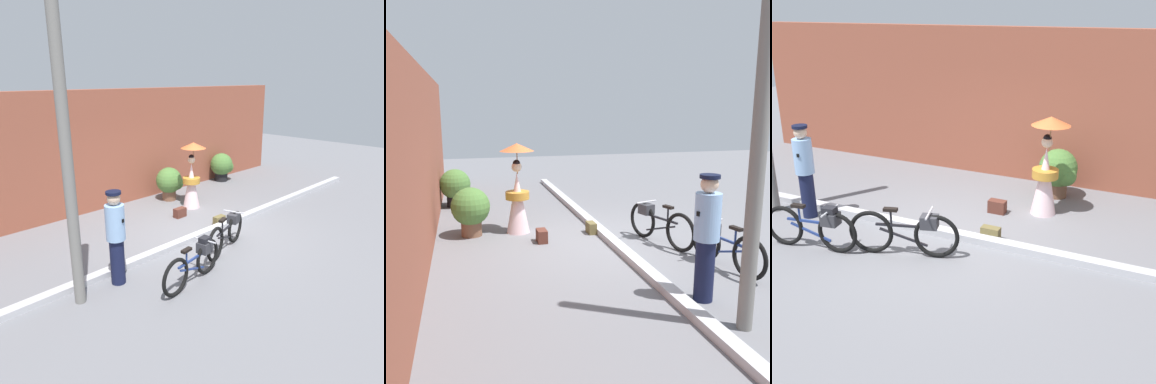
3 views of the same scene
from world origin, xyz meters
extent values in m
plane|color=slate|center=(0.00, 0.00, 0.00)|extent=(30.00, 30.00, 0.00)
cube|color=brown|center=(0.00, 3.51, 1.64)|extent=(14.00, 0.40, 3.27)
cube|color=#B2B2B7|center=(0.00, 0.00, 0.06)|extent=(14.00, 0.20, 0.12)
torus|color=black|center=(-1.31, -1.26, 0.34)|extent=(0.69, 0.17, 0.69)
torus|color=black|center=(-2.26, -1.41, 0.34)|extent=(0.69, 0.17, 0.69)
cube|color=navy|center=(-1.79, -1.34, 0.48)|extent=(0.81, 0.16, 0.04)
cube|color=navy|center=(-1.79, -1.34, 0.29)|extent=(0.71, 0.14, 0.26)
cylinder|color=navy|center=(-1.96, -1.37, 0.59)|extent=(0.03, 0.03, 0.28)
cube|color=black|center=(-1.96, -1.37, 0.73)|extent=(0.23, 0.12, 0.05)
cylinder|color=silver|center=(-1.40, -1.28, 0.71)|extent=(0.10, 0.48, 0.03)
cube|color=#333338|center=(-1.40, -1.28, 0.57)|extent=(0.29, 0.26, 0.20)
cube|color=black|center=(-1.40, -1.28, 0.70)|extent=(0.22, 0.19, 0.14)
torus|color=black|center=(0.18, -0.74, 0.36)|extent=(0.71, 0.27, 0.72)
torus|color=black|center=(-0.82, -1.04, 0.36)|extent=(0.71, 0.27, 0.72)
cube|color=black|center=(-0.32, -0.89, 0.50)|extent=(0.85, 0.29, 0.04)
cube|color=black|center=(-0.32, -0.89, 0.31)|extent=(0.75, 0.25, 0.28)
cylinder|color=black|center=(-0.50, -0.94, 0.62)|extent=(0.03, 0.03, 0.29)
cube|color=black|center=(-0.50, -0.94, 0.77)|extent=(0.24, 0.15, 0.05)
cylinder|color=silver|center=(0.08, -0.77, 0.75)|extent=(0.17, 0.47, 0.03)
cube|color=#333338|center=(0.08, -0.77, 0.60)|extent=(0.31, 0.29, 0.20)
cylinder|color=#141938|center=(-2.71, -0.36, 0.43)|extent=(0.26, 0.26, 0.85)
cylinder|color=#8CB2E0|center=(-2.71, -0.36, 1.17)|extent=(0.34, 0.34, 0.64)
sphere|color=#D8B293|center=(-2.71, -0.36, 1.61)|extent=(0.23, 0.23, 0.23)
cylinder|color=black|center=(-2.71, -0.36, 1.71)|extent=(0.27, 0.27, 0.05)
cube|color=black|center=(-2.71, -0.36, 1.24)|extent=(0.14, 0.38, 0.06)
cone|color=silver|center=(1.18, 1.65, 0.64)|extent=(0.48, 0.48, 1.28)
cylinder|color=#C1842D|center=(1.18, 1.65, 0.80)|extent=(0.49, 0.49, 0.16)
sphere|color=beige|center=(1.18, 1.65, 1.39)|extent=(0.21, 0.21, 0.21)
sphere|color=black|center=(1.18, 1.65, 1.46)|extent=(0.15, 0.15, 0.15)
cylinder|color=olive|center=(1.23, 1.62, 1.51)|extent=(0.02, 0.02, 0.55)
cone|color=orange|center=(1.23, 1.62, 1.79)|extent=(0.70, 0.70, 0.16)
cylinder|color=brown|center=(1.18, 2.60, 0.15)|extent=(0.41, 0.41, 0.30)
sphere|color=#4C7A38|center=(1.18, 2.60, 0.61)|extent=(0.78, 0.78, 0.78)
sphere|color=#4C7A38|center=(1.37, 2.48, 0.52)|extent=(0.43, 0.43, 0.43)
cube|color=#592D23|center=(0.39, 1.29, 0.12)|extent=(0.33, 0.19, 0.25)
cube|color=#47241C|center=(0.39, 1.23, 0.19)|extent=(0.28, 0.06, 0.09)
cube|color=brown|center=(0.71, 0.18, 0.11)|extent=(0.32, 0.16, 0.23)
cube|color=brown|center=(0.71, 0.14, 0.17)|extent=(0.27, 0.06, 0.08)
camera|label=1|loc=(-6.09, -5.61, 3.59)|focal=35.31mm
camera|label=2|loc=(-7.48, 2.71, 2.58)|focal=39.79mm
camera|label=3|loc=(3.42, -6.58, 3.69)|focal=45.10mm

